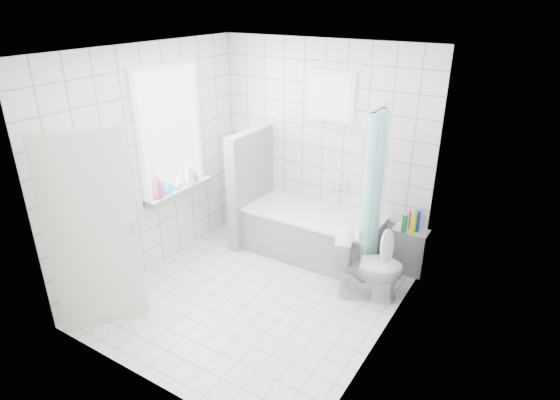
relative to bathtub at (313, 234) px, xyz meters
The scene contains 19 objects.
ground 1.17m from the bathtub, 94.84° to the right, with size 3.00×3.00×0.00m, color white.
ceiling 2.57m from the bathtub, 94.84° to the right, with size 3.00×3.00×0.00m, color white.
wall_back 1.08m from the bathtub, 104.25° to the left, with size 2.80×0.02×2.60m, color white.
wall_front 2.81m from the bathtub, 92.08° to the right, with size 2.80×0.02×2.60m, color white.
wall_left 2.13m from the bathtub, 143.04° to the right, with size 0.02×3.00×2.60m, color white.
wall_right 2.00m from the bathtub, 40.77° to the right, with size 0.02×3.00×2.60m, color white.
window_left 2.12m from the bathtub, 150.37° to the right, with size 0.01×0.90×1.40m, color white.
window_back 1.69m from the bathtub, 89.18° to the left, with size 0.50×0.01×0.50m, color white.
window_sill 1.73m from the bathtub, 149.58° to the right, with size 0.18×1.02×0.08m, color white.
door 2.63m from the bathtub, 116.13° to the right, with size 0.04×0.80×2.00m, color silver.
bathtub is the anchor object (origin of this frame).
partition_wall 1.01m from the bathtub, behind, with size 0.15×0.85×1.50m, color white.
tiled_ledge 1.18m from the bathtub, 12.50° to the left, with size 0.40×0.24×0.55m, color white.
toilet 1.05m from the bathtub, 26.94° to the right, with size 0.42×0.73×0.75m, color white.
curtain_rod 1.88m from the bathtub, ahead, with size 0.02×0.02×0.80m, color silver.
shower_curtain 1.13m from the bathtub, 11.32° to the right, with size 0.14×0.48×1.78m, color #4ED5E5, non-canonical shape.
tub_faucet 0.66m from the bathtub, 73.38° to the left, with size 0.18×0.06×0.06m, color silver.
sill_bottles 1.81m from the bathtub, 147.96° to the right, with size 0.17×0.77×0.32m.
ledge_bottles 1.23m from the bathtub, 11.05° to the left, with size 0.17×0.19×0.26m.
Camera 1 is at (2.49, -3.50, 3.07)m, focal length 30.00 mm.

